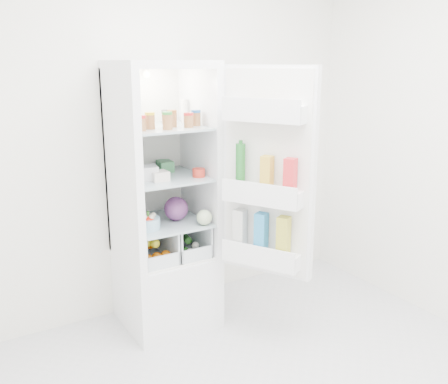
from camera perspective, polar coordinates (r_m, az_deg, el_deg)
room_walls at (r=2.34m, az=9.62°, el=9.55°), size 3.02×3.02×2.61m
refrigerator at (r=3.48m, az=-7.10°, el=-4.31°), size 0.60×0.60×1.80m
shelf_low at (r=3.40m, az=-6.71°, el=-3.41°), size 0.49×0.53×0.01m
shelf_mid at (r=3.32m, az=-6.87°, el=1.68°), size 0.49×0.53×0.02m
shelf_top at (r=3.26m, az=-7.04°, el=7.33°), size 0.49×0.53×0.02m
crisper_left at (r=3.40m, az=-8.53°, el=-5.81°), size 0.23×0.46×0.22m
crisper_right at (r=3.49m, az=-4.81°, el=-5.13°), size 0.23×0.46×0.22m
condiment_jars at (r=3.20m, az=-6.81°, el=8.10°), size 0.46×0.34×0.08m
squeeze_bottle at (r=3.44m, az=-4.57°, el=9.23°), size 0.06×0.06×0.16m
tub_white at (r=3.23m, az=-8.90°, el=2.18°), size 0.16×0.16×0.09m
tub_cream at (r=3.19m, az=-7.40°, el=1.83°), size 0.11×0.11×0.06m
tin_red at (r=3.28m, az=-2.90°, el=2.22°), size 0.11×0.11×0.06m
foil_tray at (r=3.32m, az=-9.90°, el=2.04°), size 0.18×0.15×0.04m
tub_green at (r=3.46m, az=-6.74°, el=2.97°), size 0.11×0.14×0.07m
red_cabbage at (r=3.38m, az=-5.50°, el=-1.91°), size 0.16×0.16×0.16m
bell_pepper at (r=3.22m, az=-8.64°, el=-3.51°), size 0.09×0.09×0.09m
mushroom_bowl at (r=3.24m, az=-8.69°, el=-3.57°), size 0.19×0.19×0.07m
salad_bag at (r=3.28m, az=-2.27°, el=-2.92°), size 0.10×0.10×0.10m
citrus_pile at (r=3.35m, az=-8.26°, el=-6.48°), size 0.20×0.24×0.16m
veg_pile at (r=3.51m, az=-4.70°, el=-5.85°), size 0.16×0.30×0.10m
fridge_door at (r=3.07m, az=4.90°, el=1.48°), size 0.41×0.56×1.30m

